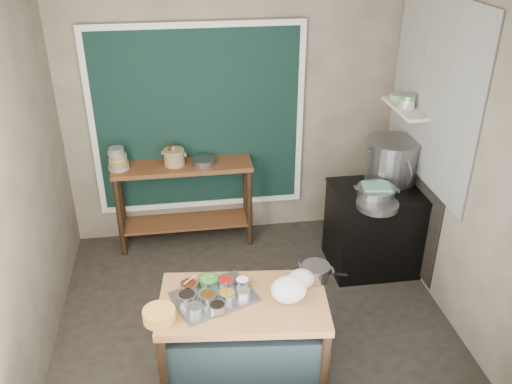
{
  "coord_description": "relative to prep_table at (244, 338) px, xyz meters",
  "views": [
    {
      "loc": [
        -0.55,
        -3.9,
        3.35
      ],
      "look_at": [
        0.07,
        0.25,
        1.12
      ],
      "focal_mm": 38.0,
      "sensor_mm": 36.0,
      "label": 1
    }
  ],
  "objects": [
    {
      "name": "plastic_bag_b",
      "position": [
        0.46,
        0.09,
        0.45
      ],
      "size": [
        0.22,
        0.19,
        0.15
      ],
      "primitive_type": "ellipsoid",
      "rotation": [
        0.0,
        0.0,
        0.13
      ],
      "color": "white",
      "rests_on": "prep_table"
    },
    {
      "name": "steamer",
      "position": [
        1.41,
        1.13,
        0.57
      ],
      "size": [
        0.47,
        0.47,
        0.12
      ],
      "primitive_type": null,
      "rotation": [
        0.0,
        0.0,
        -0.29
      ],
      "color": "gray",
      "rests_on": "stove_top"
    },
    {
      "name": "soot_patch",
      "position": [
        1.91,
        1.4,
        0.32
      ],
      "size": [
        0.01,
        1.3,
        1.3
      ],
      "primitive_type": "cube",
      "color": "black",
      "rests_on": "right_wall"
    },
    {
      "name": "saucepan",
      "position": [
        0.59,
        0.17,
        0.44
      ],
      "size": [
        0.3,
        0.3,
        0.13
      ],
      "primitive_type": null,
      "rotation": [
        0.0,
        0.0,
        -0.37
      ],
      "color": "gray",
      "rests_on": "prep_table"
    },
    {
      "name": "wide_bowl",
      "position": [
        -0.15,
        2.01,
        0.61
      ],
      "size": [
        0.28,
        0.28,
        0.06
      ],
      "primitive_type": "cylinder",
      "rotation": [
        0.0,
        0.0,
        -0.13
      ],
      "color": "gray",
      "rests_on": "back_counter"
    },
    {
      "name": "shelf_bowl_green",
      "position": [
        1.8,
        1.83,
        1.27
      ],
      "size": [
        0.16,
        0.16,
        0.06
      ],
      "primitive_type": "cylinder",
      "rotation": [
        0.0,
        0.0,
        -0.01
      ],
      "color": "gray",
      "rests_on": "wall_shelf"
    },
    {
      "name": "pot_lid",
      "position": [
        1.74,
        1.39,
        0.7
      ],
      "size": [
        0.17,
        0.4,
        0.39
      ],
      "primitive_type": "cylinder",
      "rotation": [
        0.0,
        1.36,
        0.18
      ],
      "color": "gray",
      "rests_on": "stove_top"
    },
    {
      "name": "plastic_bag_a",
      "position": [
        0.33,
        -0.05,
        0.47
      ],
      "size": [
        0.3,
        0.27,
        0.2
      ],
      "primitive_type": "ellipsoid",
      "rotation": [
        0.0,
        0.0,
        0.17
      ],
      "color": "white",
      "rests_on": "prep_table"
    },
    {
      "name": "prep_table",
      "position": [
        0.0,
        0.0,
        0.0
      ],
      "size": [
        1.32,
        0.85,
        0.75
      ],
      "primitive_type": "cube",
      "rotation": [
        0.0,
        0.0,
        -0.11
      ],
      "color": "#9A6138",
      "rests_on": "floor"
    },
    {
      "name": "curtain_frame",
      "position": [
        -0.18,
        2.21,
        0.98
      ],
      "size": [
        2.22,
        0.03,
        2.02
      ],
      "primitive_type": null,
      "color": "beige",
      "rests_on": "back_wall"
    },
    {
      "name": "wall_shelf",
      "position": [
        1.8,
        1.6,
        1.23
      ],
      "size": [
        0.22,
        0.7,
        0.03
      ],
      "primitive_type": "cube",
      "color": "beige",
      "rests_on": "right_wall"
    },
    {
      "name": "curtain_panel",
      "position": [
        -0.18,
        2.22,
        0.98
      ],
      "size": [
        2.1,
        0.02,
        1.9
      ],
      "primitive_type": "cube",
      "color": "black",
      "rests_on": "back_wall"
    },
    {
      "name": "back_wall",
      "position": [
        0.17,
        2.26,
        1.02
      ],
      "size": [
        3.5,
        0.02,
        2.8
      ],
      "primitive_type": "cube",
      "color": "#7A705E",
      "rests_on": "floor"
    },
    {
      "name": "condiment_bowls",
      "position": [
        -0.23,
        0.07,
        0.43
      ],
      "size": [
        0.55,
        0.44,
        0.06
      ],
      "color": "silver",
      "rests_on": "condiment_tray"
    },
    {
      "name": "tile_panel",
      "position": [
        1.91,
        1.3,
        1.48
      ],
      "size": [
        0.02,
        1.7,
        1.7
      ],
      "primitive_type": "cube",
      "color": "#B2B2AA",
      "rests_on": "right_wall"
    },
    {
      "name": "shelf_bowl_stack",
      "position": [
        1.8,
        1.57,
        1.3
      ],
      "size": [
        0.16,
        0.16,
        0.13
      ],
      "color": "silver",
      "rests_on": "wall_shelf"
    },
    {
      "name": "bowl_stack",
      "position": [
        -1.02,
        2.01,
        0.68
      ],
      "size": [
        0.21,
        0.21,
        0.24
      ],
      "color": "tan",
      "rests_on": "back_counter"
    },
    {
      "name": "green_cloth",
      "position": [
        1.41,
        1.13,
        0.64
      ],
      "size": [
        0.29,
        0.24,
        0.02
      ],
      "primitive_type": "cube",
      "rotation": [
        0.0,
        0.0,
        -0.16
      ],
      "color": "#599B8F",
      "rests_on": "steamer"
    },
    {
      "name": "back_counter",
      "position": [
        -0.38,
        2.03,
        0.1
      ],
      "size": [
        1.45,
        0.4,
        0.95
      ],
      "primitive_type": "cube",
      "color": "brown",
      "rests_on": "floor"
    },
    {
      "name": "ceramic_crock",
      "position": [
        -0.46,
        2.03,
        0.65
      ],
      "size": [
        0.29,
        0.29,
        0.15
      ],
      "primitive_type": null,
      "rotation": [
        0.0,
        0.0,
        -0.38
      ],
      "color": "olive",
      "rests_on": "back_counter"
    },
    {
      "name": "floor",
      "position": [
        0.17,
        0.75,
        -0.39
      ],
      "size": [
        3.5,
        3.0,
        0.02
      ],
      "primitive_type": "cube",
      "color": "#2C2722",
      "rests_on": "ground"
    },
    {
      "name": "utensil_cup",
      "position": [
        -0.49,
        2.02,
        0.62
      ],
      "size": [
        0.16,
        0.16,
        0.08
      ],
      "primitive_type": "cylinder",
      "rotation": [
        0.0,
        0.0,
        0.16
      ],
      "color": "gray",
      "rests_on": "back_counter"
    },
    {
      "name": "stock_pot",
      "position": [
        1.69,
        1.51,
        0.72
      ],
      "size": [
        0.63,
        0.63,
        0.43
      ],
      "primitive_type": null,
      "rotation": [
        0.0,
        0.0,
        0.18
      ],
      "color": "gray",
      "rests_on": "stove_top"
    },
    {
      "name": "stove_block",
      "position": [
        1.52,
        1.3,
        0.05
      ],
      "size": [
        0.9,
        0.68,
        0.85
      ],
      "primitive_type": "cube",
      "color": "black",
      "rests_on": "floor"
    },
    {
      "name": "right_wall",
      "position": [
        1.93,
        0.75,
        1.02
      ],
      "size": [
        0.02,
        3.0,
        2.8
      ],
      "primitive_type": "cube",
      "color": "#7A705E",
      "rests_on": "floor"
    },
    {
      "name": "yellow_basin",
      "position": [
        -0.61,
        -0.13,
        0.42
      ],
      "size": [
        0.28,
        0.28,
        0.09
      ],
      "primitive_type": "cylinder",
      "rotation": [
        0.0,
        0.0,
        0.21
      ],
      "color": "#BC833C",
      "rests_on": "prep_table"
    },
    {
      "name": "stove_top",
      "position": [
        1.52,
        1.3,
        0.49
      ],
      "size": [
        0.92,
        0.69,
        0.03
      ],
      "primitive_type": "cube",
      "color": "black",
      "rests_on": "stove_block"
    },
    {
      "name": "condiment_tray",
      "position": [
        -0.21,
        0.05,
        0.39
      ],
      "size": [
        0.68,
        0.59,
        0.03
      ],
      "primitive_type": "cube",
      "rotation": [
        0.0,
        0.0,
        0.36
      ],
      "color": "gray",
      "rests_on": "prep_table"
    },
    {
      "name": "shallow_pan",
      "position": [
        1.37,
        0.98,
        0.53
      ],
      "size": [
        0.45,
        0.45,
        0.05
      ],
      "primitive_type": "cylinder",
      "rotation": [
        0.0,
        0.0,
        0.16
      ],
      "color": "gray",
      "rests_on": "stove_top"
    },
    {
      "name": "left_wall",
      "position": [
        -1.59,
        0.75,
        1.02
      ],
      "size": [
        0.02,
        3.0,
        2.8
      ],
      "primitive_type": "cube",
      "color": "#7A705E",
      "rests_on": "floor"
    }
  ]
}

